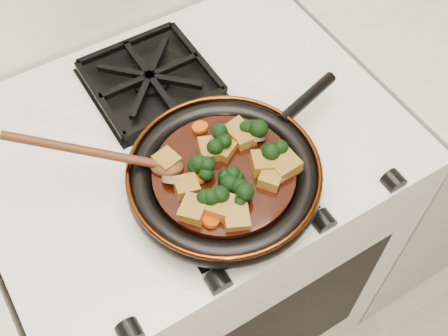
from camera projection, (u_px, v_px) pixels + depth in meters
stove at (196, 244)px, 1.40m from camera, size 0.76×0.60×0.90m
burner_grate_front at (226, 184)px, 0.95m from camera, size 0.23×0.23×0.03m
burner_grate_back at (150, 80)px, 1.08m from camera, size 0.23×0.23×0.03m
skillet at (225, 176)px, 0.92m from camera, size 0.44×0.32×0.05m
braising_sauce at (224, 175)px, 0.91m from camera, size 0.23×0.23×0.02m
tofu_cube_0 at (220, 206)px, 0.86m from camera, size 0.06×0.06×0.03m
tofu_cube_1 at (210, 150)px, 0.92m from camera, size 0.05×0.05×0.03m
tofu_cube_2 at (285, 165)px, 0.90m from camera, size 0.05×0.04×0.03m
tofu_cube_3 at (236, 218)px, 0.85m from camera, size 0.05×0.05×0.03m
tofu_cube_4 at (237, 130)px, 0.94m from camera, size 0.04×0.04×0.02m
tofu_cube_5 at (194, 210)px, 0.86m from camera, size 0.06×0.06×0.03m
tofu_cube_6 at (167, 161)px, 0.91m from camera, size 0.04×0.04×0.02m
tofu_cube_7 at (186, 186)px, 0.88m from camera, size 0.05×0.04×0.03m
tofu_cube_8 at (265, 163)px, 0.90m from camera, size 0.06×0.06×0.03m
tofu_cube_9 at (271, 178)px, 0.89m from camera, size 0.05×0.05×0.03m
tofu_cube_10 at (223, 149)px, 0.92m from camera, size 0.05×0.05×0.02m
tofu_cube_11 at (244, 138)px, 0.93m from camera, size 0.04×0.04×0.02m
broccoli_floret_0 at (253, 132)px, 0.94m from camera, size 0.09×0.09×0.07m
broccoli_floret_1 at (210, 196)px, 0.86m from camera, size 0.08×0.09×0.07m
broccoli_floret_2 at (229, 181)px, 0.88m from camera, size 0.08×0.09×0.06m
broccoli_floret_3 at (274, 153)px, 0.91m from camera, size 0.08×0.08×0.07m
broccoli_floret_4 at (204, 168)px, 0.90m from camera, size 0.08×0.07×0.07m
broccoli_floret_5 at (243, 192)px, 0.87m from camera, size 0.08×0.08×0.06m
broccoli_floret_6 at (218, 143)px, 0.92m from camera, size 0.08×0.08×0.07m
carrot_coin_0 at (241, 141)px, 0.93m from camera, size 0.03×0.03×0.02m
carrot_coin_1 at (197, 177)px, 0.89m from camera, size 0.03×0.03×0.02m
carrot_coin_2 at (219, 141)px, 0.93m from camera, size 0.03×0.03×0.02m
carrot_coin_3 at (232, 136)px, 0.94m from camera, size 0.03×0.03×0.01m
carrot_coin_4 at (211, 221)px, 0.85m from camera, size 0.03×0.03×0.01m
carrot_coin_5 at (200, 127)px, 0.95m from camera, size 0.03×0.03×0.01m
mushroom_slice_0 at (172, 179)px, 0.89m from camera, size 0.05×0.04×0.03m
mushroom_slice_1 at (276, 175)px, 0.89m from camera, size 0.04×0.04×0.02m
mushroom_slice_2 at (254, 136)px, 0.94m from camera, size 0.05×0.05×0.03m
wooden_spoon at (120, 157)px, 0.89m from camera, size 0.15×0.11×0.26m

